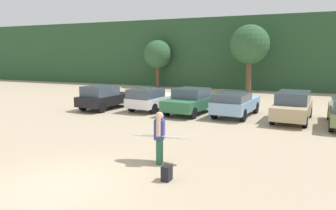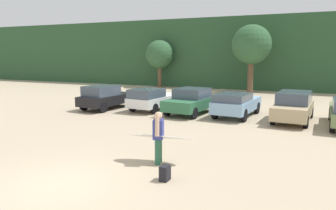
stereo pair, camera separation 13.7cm
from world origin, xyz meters
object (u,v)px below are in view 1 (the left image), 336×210
parked_car_forest_green (190,101)px  parked_car_tan (293,106)px  surfboard_white (161,137)px  backpack_dropped (167,173)px  parked_car_sky_blue (235,103)px  parked_car_black (104,97)px  person_adult (160,134)px  parked_car_white (152,99)px

parked_car_forest_green → parked_car_tan: parked_car_tan is taller
surfboard_white → backpack_dropped: surfboard_white is taller
parked_car_sky_blue → surfboard_white: size_ratio=1.96×
parked_car_black → surfboard_white: 11.66m
parked_car_black → parked_car_tan: bearing=-79.5°
person_adult → surfboard_white: size_ratio=0.77×
person_adult → backpack_dropped: person_adult is taller
person_adult → parked_car_sky_blue: bearing=-110.1°
parked_car_black → backpack_dropped: bearing=-131.5°
parked_car_black → surfboard_white: parked_car_black is taller
parked_car_tan → person_adult: size_ratio=2.64×
person_adult → parked_car_tan: bearing=-128.3°
parked_car_forest_green → backpack_dropped: (3.05, -10.50, -0.59)m
backpack_dropped → parked_car_black: bearing=132.3°
parked_car_tan → person_adult: (-3.70, -9.37, 0.16)m
parked_car_black → surfboard_white: size_ratio=1.85×
parked_car_tan → surfboard_white: 9.99m
parked_car_white → parked_car_tan: size_ratio=0.96×
parked_car_black → parked_car_forest_green: (5.88, 0.70, -0.01)m
surfboard_white → backpack_dropped: (0.84, -1.41, -0.66)m
person_adult → backpack_dropped: 1.75m
parked_car_forest_green → person_adult: person_adult is taller
backpack_dropped → parked_car_forest_green: bearing=106.2°
parked_car_sky_blue → surfboard_white: parked_car_sky_blue is taller
parked_car_white → parked_car_sky_blue: 5.48m
parked_car_black → parked_car_forest_green: parked_car_black is taller
parked_car_white → surfboard_white: bearing=-146.0°
parked_car_forest_green → parked_car_tan: size_ratio=0.93×
parked_car_tan → backpack_dropped: bearing=168.7°
parked_car_black → parked_car_tan: parked_car_tan is taller
parked_car_tan → backpack_dropped: parked_car_tan is taller
parked_car_black → person_adult: person_adult is taller
parked_car_white → backpack_dropped: 12.17m
surfboard_white → parked_car_tan: bearing=-119.8°
parked_car_black → parked_car_white: parked_car_black is taller
surfboard_white → parked_car_forest_green: bearing=-84.5°
backpack_dropped → surfboard_white: bearing=120.6°
parked_car_white → backpack_dropped: (5.79, -10.69, -0.54)m
parked_car_white → backpack_dropped: parked_car_white is taller
parked_car_black → person_adult: 11.71m
person_adult → surfboard_white: bearing=-115.5°
parked_car_forest_green → backpack_dropped: 10.95m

